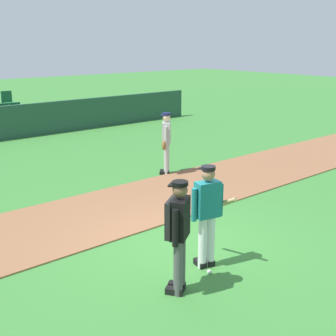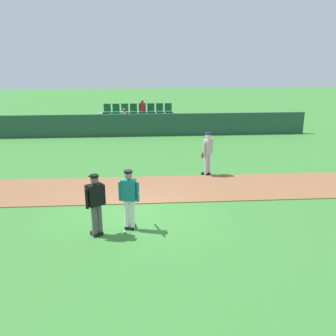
{
  "view_description": "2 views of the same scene",
  "coord_description": "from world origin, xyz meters",
  "px_view_note": "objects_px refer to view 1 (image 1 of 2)",
  "views": [
    {
      "loc": [
        -5.07,
        -5.71,
        3.66
      ],
      "look_at": [
        0.77,
        1.25,
        1.09
      ],
      "focal_mm": 47.91,
      "sensor_mm": 36.0,
      "label": 1
    },
    {
      "loc": [
        0.19,
        -10.6,
        4.87
      ],
      "look_at": [
        1.05,
        1.25,
        1.13
      ],
      "focal_mm": 40.17,
      "sensor_mm": 36.0,
      "label": 2
    }
  ],
  "objects_px": {
    "batter_teal_jersey": "(207,213)",
    "runner_grey_jersey": "(166,141)",
    "umpire_home_plate": "(178,231)",
    "baseball": "(209,272)"
  },
  "relations": [
    {
      "from": "batter_teal_jersey",
      "to": "runner_grey_jersey",
      "type": "bearing_deg",
      "value": 57.23
    },
    {
      "from": "umpire_home_plate",
      "to": "batter_teal_jersey",
      "type": "bearing_deg",
      "value": 18.46
    },
    {
      "from": "umpire_home_plate",
      "to": "baseball",
      "type": "bearing_deg",
      "value": 5.91
    },
    {
      "from": "batter_teal_jersey",
      "to": "runner_grey_jersey",
      "type": "distance_m",
      "value": 5.52
    },
    {
      "from": "umpire_home_plate",
      "to": "runner_grey_jersey",
      "type": "relative_size",
      "value": 1.0
    },
    {
      "from": "batter_teal_jersey",
      "to": "runner_grey_jersey",
      "type": "xyz_separation_m",
      "value": [
        2.99,
        4.64,
        -0.01
      ]
    },
    {
      "from": "batter_teal_jersey",
      "to": "baseball",
      "type": "xyz_separation_m",
      "value": [
        -0.15,
        -0.22,
        -0.93
      ]
    },
    {
      "from": "batter_teal_jersey",
      "to": "umpire_home_plate",
      "type": "bearing_deg",
      "value": -161.54
    },
    {
      "from": "runner_grey_jersey",
      "to": "baseball",
      "type": "height_order",
      "value": "runner_grey_jersey"
    },
    {
      "from": "umpire_home_plate",
      "to": "baseball",
      "type": "relative_size",
      "value": 23.78
    }
  ]
}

